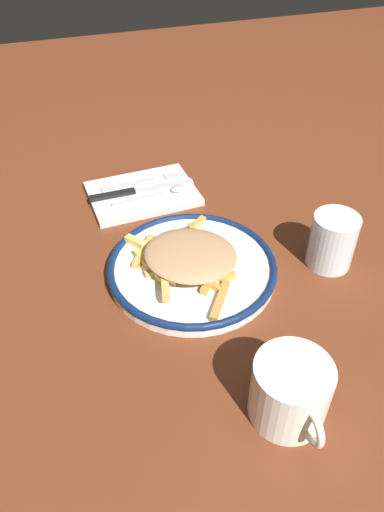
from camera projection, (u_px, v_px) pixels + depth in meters
ground_plane at (192, 273)px, 0.80m from camera, size 2.60×2.60×0.00m
plate at (192, 268)px, 0.79m from camera, size 0.28×0.28×0.02m
fries_heap at (189, 257)px, 0.77m from camera, size 0.24×0.20×0.04m
napkin at (143, 194)px, 0.96m from camera, size 0.16×0.21×0.01m
fork at (145, 181)px, 0.98m from camera, size 0.03×0.18×0.01m
knife at (133, 191)px, 0.95m from camera, size 0.02×0.21×0.01m
spoon at (163, 193)px, 0.94m from camera, size 0.03×0.15×0.01m
water_glass at (332, 241)px, 0.79m from camera, size 0.07×0.07×0.09m
coffee_mug at (290, 392)px, 0.58m from camera, size 0.12×0.10×0.09m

